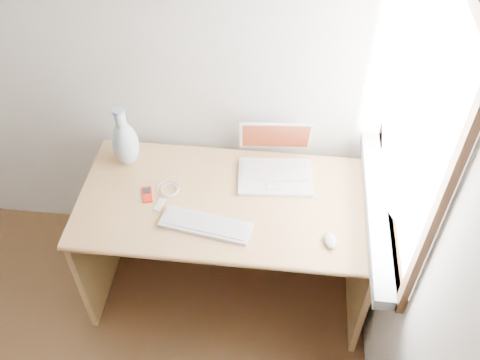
# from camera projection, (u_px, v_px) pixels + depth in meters

# --- Properties ---
(back_wall) EXTENTS (3.50, 0.04, 2.60)m
(back_wall) POSITION_uv_depth(u_px,v_px,m) (2.00, 23.00, 2.34)
(back_wall) COLOR white
(back_wall) RESTS_ON floor
(window) EXTENTS (0.11, 0.99, 1.10)m
(window) POSITION_uv_depth(u_px,v_px,m) (410.00, 119.00, 1.92)
(window) COLOR white
(window) RESTS_ON right_wall
(desk) EXTENTS (1.34, 0.67, 0.71)m
(desk) POSITION_uv_depth(u_px,v_px,m) (229.00, 215.00, 2.61)
(desk) COLOR tan
(desk) RESTS_ON floor
(laptop) EXTENTS (0.36, 0.31, 0.23)m
(laptop) POSITION_uv_depth(u_px,v_px,m) (276.00, 163.00, 2.50)
(laptop) COLOR white
(laptop) RESTS_ON desk
(external_keyboard) EXTENTS (0.41, 0.18, 0.02)m
(external_keyboard) POSITION_uv_depth(u_px,v_px,m) (205.00, 225.00, 2.30)
(external_keyboard) COLOR white
(external_keyboard) RESTS_ON desk
(mouse) EXTENTS (0.07, 0.10, 0.03)m
(mouse) POSITION_uv_depth(u_px,v_px,m) (330.00, 241.00, 2.23)
(mouse) COLOR white
(mouse) RESTS_ON desk
(ipod) EXTENTS (0.07, 0.10, 0.01)m
(ipod) POSITION_uv_depth(u_px,v_px,m) (147.00, 195.00, 2.43)
(ipod) COLOR #B2190C
(ipod) RESTS_ON desk
(cable_coil) EXTENTS (0.11, 0.11, 0.01)m
(cable_coil) POSITION_uv_depth(u_px,v_px,m) (168.00, 189.00, 2.46)
(cable_coil) COLOR white
(cable_coil) RESTS_ON desk
(remote) EXTENTS (0.04, 0.08, 0.01)m
(remote) POSITION_uv_depth(u_px,v_px,m) (159.00, 205.00, 2.39)
(remote) COLOR white
(remote) RESTS_ON desk
(vase) EXTENTS (0.13, 0.13, 0.32)m
(vase) POSITION_uv_depth(u_px,v_px,m) (125.00, 142.00, 2.49)
(vase) COLOR silver
(vase) RESTS_ON desk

